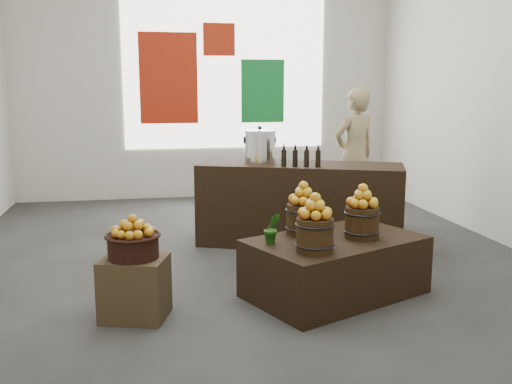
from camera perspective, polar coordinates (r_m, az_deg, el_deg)
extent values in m
plane|color=#383836|center=(6.03, -1.27, -6.59)|extent=(7.00, 7.00, 0.00)
cube|color=beige|center=(9.24, -4.97, 11.87)|extent=(6.00, 0.04, 4.00)
cube|color=white|center=(9.25, -3.07, 11.89)|extent=(3.20, 0.02, 2.40)
cube|color=#9E210C|center=(9.16, -8.74, 11.17)|extent=(0.90, 0.04, 1.40)
cube|color=#11722B|center=(9.34, 0.67, 10.05)|extent=(0.70, 0.04, 1.00)
cube|color=#9E210C|center=(9.26, -3.72, 14.98)|extent=(0.50, 0.04, 0.50)
cube|color=#4C3823|center=(4.56, -12.02, -9.36)|extent=(0.58, 0.52, 0.48)
cylinder|color=black|center=(4.46, -12.18, -5.37)|extent=(0.39, 0.39, 0.18)
cube|color=black|center=(4.98, 7.93, -7.39)|extent=(1.69, 1.41, 0.50)
cylinder|color=#32200D|center=(4.46, 5.90, -4.31)|extent=(0.29, 0.29, 0.27)
cylinder|color=#32200D|center=(4.93, 10.54, -3.02)|extent=(0.29, 0.29, 0.27)
cylinder|color=#32200D|center=(4.98, 4.73, -2.74)|extent=(0.29, 0.29, 0.27)
imported|color=#1D5712|center=(5.27, 10.30, -1.99)|extent=(0.27, 0.23, 0.29)
imported|color=#1D5712|center=(4.67, 1.62, -3.65)|extent=(0.14, 0.12, 0.25)
cube|color=black|center=(6.46, 4.39, -1.25)|extent=(2.36, 1.50, 0.92)
cylinder|color=silver|center=(6.43, 0.37, 4.47)|extent=(0.35, 0.35, 0.35)
imported|color=#93835A|center=(7.65, 9.79, 3.66)|extent=(0.74, 0.61, 1.76)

